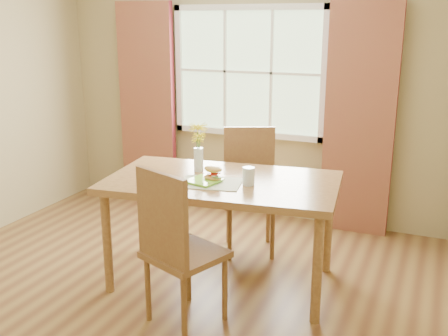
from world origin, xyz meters
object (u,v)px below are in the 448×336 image
chair_far (249,184)px  dining_table (222,190)px  croissant_sandwich (213,173)px  flower_vase (198,143)px  chair_near (174,243)px  water_glass (249,177)px

chair_far → dining_table: bearing=-111.1°
dining_table → croissant_sandwich: size_ratio=11.36×
chair_far → flower_vase: flower_vase is taller
dining_table → chair_far: 0.73m
chair_near → flower_vase: 0.99m
dining_table → flower_vase: (-0.26, 0.13, 0.32)m
dining_table → chair_near: 0.73m
chair_near → chair_far: chair_near is taller
chair_far → flower_vase: (-0.22, -0.57, 0.48)m
chair_near → flower_vase: flower_vase is taller
dining_table → water_glass: bearing=-20.4°
chair_near → chair_far: 1.42m
dining_table → chair_near: chair_near is taller
chair_far → croissant_sandwich: (0.01, -0.81, 0.32)m
dining_table → chair_far: size_ratio=1.68×
dining_table → chair_near: (-0.03, -0.71, -0.15)m
dining_table → flower_vase: flower_vase is taller
chair_far → water_glass: bearing=-94.5°
dining_table → chair_near: size_ratio=1.67×
chair_far → flower_vase: bearing=-135.4°
dining_table → water_glass: 0.28m
croissant_sandwich → water_glass: 0.27m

